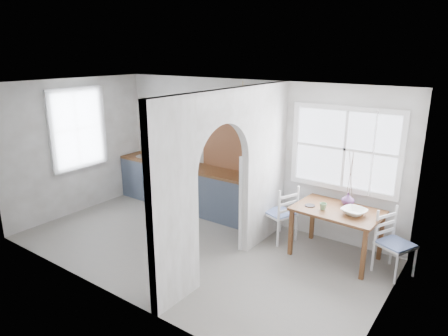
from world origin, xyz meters
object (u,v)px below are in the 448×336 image
Objects in this scene: chair_right at (396,244)px; kettle at (251,175)px; dining_table at (336,233)px; chair_left at (280,212)px; vase at (348,199)px.

chair_right is 2.53m from kettle.
chair_left is at bearing -179.41° from dining_table.
chair_left is (-0.99, 0.05, 0.09)m from dining_table.
vase reaches higher than dining_table.
kettle is (-0.62, 0.07, 0.53)m from chair_left.
dining_table is 1.33× the size of chair_right.
dining_table is at bearing -103.60° from vase.
chair_right is (0.86, 0.01, 0.08)m from dining_table.
vase is at bearing 122.15° from chair_left.
chair_right is at bearing 16.51° from kettle.
kettle is at bearing -175.41° from vase.
dining_table is 0.87m from chair_right.
dining_table is 1.30× the size of chair_left.
chair_right reaches higher than dining_table.
vase is (-0.80, 0.24, 0.42)m from chair_right.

